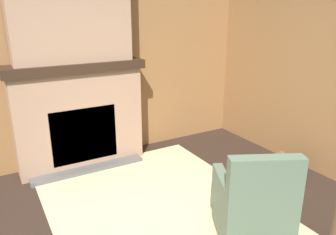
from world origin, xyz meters
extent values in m
cube|color=olive|center=(-2.56, 0.00, 1.35)|extent=(0.06, 5.67, 2.70)
cube|color=#9E7A60|center=(-2.35, 0.00, 0.63)|extent=(0.36, 1.60, 1.27)
cube|color=black|center=(-2.21, 0.00, 0.47)|extent=(0.08, 0.83, 0.71)
cube|color=#565451|center=(-2.09, 0.00, 0.03)|extent=(0.16, 1.44, 0.06)
cube|color=black|center=(-2.35, 0.00, 1.32)|extent=(0.46, 1.70, 0.11)
cube|color=#9E7A60|center=(-2.35, 0.00, 2.03)|extent=(0.32, 1.41, 1.30)
cube|color=#C6B789|center=(-0.57, 0.39, 0.01)|extent=(3.39, 2.13, 0.01)
cube|color=#516651|center=(-0.08, 0.86, 0.18)|extent=(0.79, 0.76, 0.24)
cube|color=#516651|center=(-0.08, 0.86, 0.33)|extent=(0.83, 0.80, 0.18)
cube|color=#516651|center=(0.15, 0.74, 0.68)|extent=(0.36, 0.58, 0.51)
cube|color=#516651|center=(-0.21, 0.65, 0.52)|extent=(0.55, 0.33, 0.20)
cube|color=#516651|center=(0.01, 1.09, 0.52)|extent=(0.55, 0.33, 0.20)
cylinder|color=#332319|center=(-0.41, 0.76, 0.03)|extent=(0.07, 0.07, 0.06)
cylinder|color=#332319|center=(-0.21, 1.18, 0.03)|extent=(0.07, 0.07, 0.06)
cylinder|color=brown|center=(-0.89, 2.02, 0.06)|extent=(0.22, 0.44, 0.13)
cylinder|color=brown|center=(-0.76, 2.05, 0.06)|extent=(0.22, 0.44, 0.13)
cylinder|color=brown|center=(-0.63, 2.08, 0.06)|extent=(0.22, 0.44, 0.13)
cylinder|color=brown|center=(-0.89, 2.02, 0.18)|extent=(0.22, 0.44, 0.13)
cylinder|color=brown|center=(-0.76, 2.05, 0.18)|extent=(0.22, 0.44, 0.13)
cylinder|color=brown|center=(-0.63, 2.08, 0.18)|extent=(0.22, 0.44, 0.13)
ellipsoid|color=#47708E|center=(-2.39, -0.46, 1.43)|extent=(0.09, 0.09, 0.11)
cylinder|color=white|center=(-2.39, -0.46, 1.59)|extent=(0.05, 0.05, 0.21)
cube|color=black|center=(-2.39, 0.28, 1.46)|extent=(0.14, 0.28, 0.16)
cube|color=silver|center=(-2.31, 0.28, 1.46)|extent=(0.01, 0.04, 0.02)
camera|label=1|loc=(1.71, -1.02, 1.97)|focal=35.00mm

